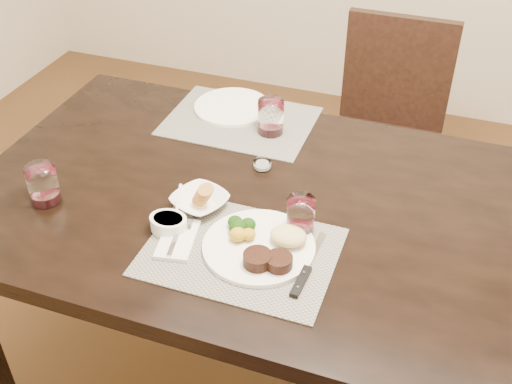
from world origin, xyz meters
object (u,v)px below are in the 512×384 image
(cracker_bowl, at_px, (200,201))
(far_plate, at_px, (232,107))
(wine_glass_near, at_px, (300,217))
(chair_far, at_px, (387,123))
(dinner_plate, at_px, (263,246))
(steak_knife, at_px, (304,274))

(cracker_bowl, distance_m, far_plate, 0.53)
(wine_glass_near, distance_m, far_plate, 0.65)
(chair_far, xyz_separation_m, dinner_plate, (-0.12, -1.13, 0.27))
(steak_knife, height_order, cracker_bowl, cracker_bowl)
(steak_knife, bearing_deg, far_plate, 126.58)
(cracker_bowl, xyz_separation_m, wine_glass_near, (0.28, -0.00, 0.02))
(dinner_plate, bearing_deg, cracker_bowl, 139.85)
(chair_far, height_order, cracker_bowl, chair_far)
(chair_far, xyz_separation_m, wine_glass_near, (-0.06, -1.03, 0.29))
(chair_far, bearing_deg, steak_knife, -90.33)
(steak_knife, xyz_separation_m, wine_glass_near, (-0.06, 0.15, 0.04))
(cracker_bowl, xyz_separation_m, far_plate, (-0.11, 0.52, -0.01))
(wine_glass_near, bearing_deg, far_plate, 126.71)
(chair_far, distance_m, dinner_plate, 1.17)
(dinner_plate, relative_size, far_plate, 1.10)
(cracker_bowl, distance_m, wine_glass_near, 0.28)
(chair_far, relative_size, far_plate, 3.59)
(dinner_plate, height_order, cracker_bowl, cracker_bowl)
(dinner_plate, bearing_deg, wine_glass_near, 44.67)
(chair_far, xyz_separation_m, steak_knife, (-0.01, -1.18, 0.26))
(chair_far, bearing_deg, dinner_plate, -96.30)
(steak_knife, relative_size, far_plate, 0.95)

